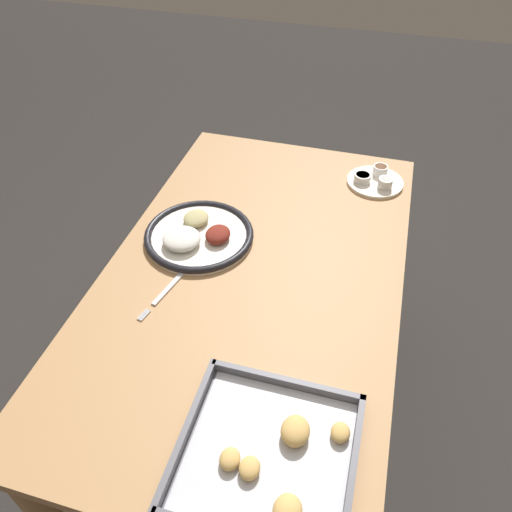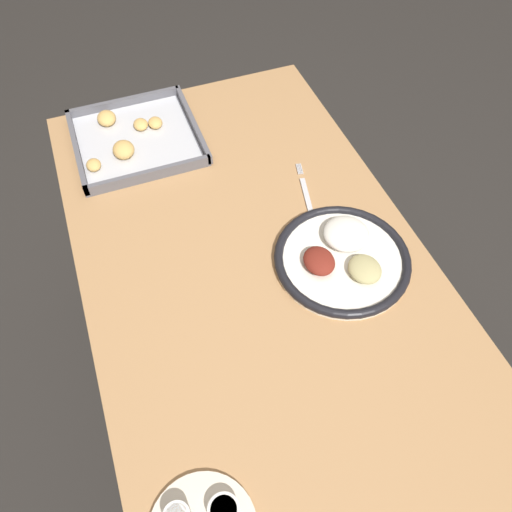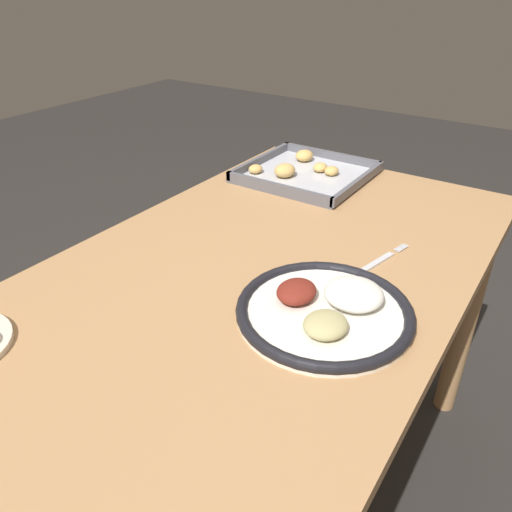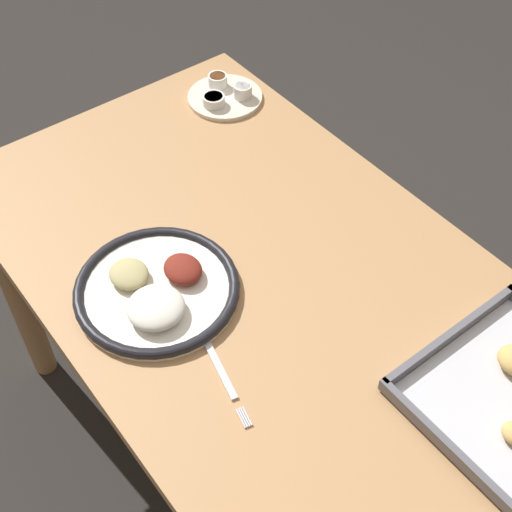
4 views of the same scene
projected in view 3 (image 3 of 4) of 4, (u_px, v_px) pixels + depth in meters
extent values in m
plane|color=#282623|center=(261.00, 491.00, 1.33)|extent=(8.00, 8.00, 0.00)
cube|color=#AD7F51|center=(263.00, 270.00, 0.98)|extent=(1.26, 0.73, 0.03)
cylinder|color=#AD7F51|center=(466.00, 319.00, 1.42)|extent=(0.06, 0.06, 0.68)
cylinder|color=#AD7F51|center=(277.00, 257.00, 1.73)|extent=(0.06, 0.06, 0.68)
cylinder|color=white|center=(324.00, 313.00, 0.83)|extent=(0.29, 0.29, 0.01)
torus|color=black|center=(324.00, 310.00, 0.82)|extent=(0.30, 0.30, 0.02)
ellipsoid|color=silver|center=(354.00, 294.00, 0.83)|extent=(0.10, 0.10, 0.04)
ellipsoid|color=maroon|center=(296.00, 291.00, 0.84)|extent=(0.08, 0.06, 0.03)
ellipsoid|color=tan|center=(326.00, 325.00, 0.77)|extent=(0.08, 0.07, 0.03)
cube|color=silver|center=(369.00, 267.00, 0.96)|extent=(0.15, 0.05, 0.00)
cylinder|color=silver|center=(403.00, 249.00, 1.02)|extent=(0.03, 0.01, 0.00)
cylinder|color=silver|center=(402.00, 248.00, 1.02)|extent=(0.03, 0.01, 0.00)
cylinder|color=silver|center=(400.00, 248.00, 1.03)|extent=(0.03, 0.01, 0.00)
cylinder|color=silver|center=(399.00, 247.00, 1.03)|extent=(0.03, 0.01, 0.00)
cube|color=#595960|center=(306.00, 176.00, 1.37)|extent=(0.31, 0.31, 0.01)
cube|color=silver|center=(306.00, 174.00, 1.37)|extent=(0.29, 0.29, 0.00)
cube|color=#595960|center=(357.00, 182.00, 1.29)|extent=(0.31, 0.01, 0.02)
cube|color=#595960|center=(260.00, 160.00, 1.44)|extent=(0.31, 0.01, 0.02)
cube|color=#595960|center=(277.00, 188.00, 1.26)|extent=(0.01, 0.31, 0.02)
cube|color=#595960|center=(331.00, 156.00, 1.47)|extent=(0.01, 0.31, 0.02)
ellipsoid|color=tan|center=(320.00, 167.00, 1.38)|extent=(0.04, 0.04, 0.02)
ellipsoid|color=tan|center=(304.00, 156.00, 1.45)|extent=(0.06, 0.05, 0.03)
ellipsoid|color=tan|center=(331.00, 171.00, 1.36)|extent=(0.04, 0.04, 0.02)
ellipsoid|color=tan|center=(255.00, 169.00, 1.37)|extent=(0.04, 0.04, 0.02)
ellipsoid|color=tan|center=(285.00, 170.00, 1.35)|extent=(0.06, 0.05, 0.03)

